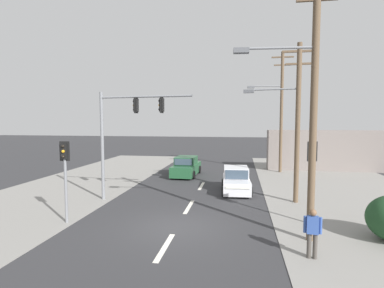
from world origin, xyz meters
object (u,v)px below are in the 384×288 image
at_px(hatchback_crossing_left, 236,181).
at_px(pedestrian_at_kerb, 312,231).
at_px(utility_pole_midground_right, 295,118).
at_px(utility_pole_background_right, 280,109).
at_px(sedan_receding_far, 186,167).
at_px(pedestal_signal_left_kerb, 65,168).
at_px(pedestal_signal_right_kerb, 312,168).
at_px(utility_pole_foreground_right, 310,98).
at_px(traffic_signal_mast, 123,126).

bearing_deg(hatchback_crossing_left, pedestrian_at_kerb, -73.96).
bearing_deg(utility_pole_midground_right, pedestrian_at_kerb, -94.50).
bearing_deg(hatchback_crossing_left, utility_pole_background_right, 65.53).
bearing_deg(sedan_receding_far, utility_pole_background_right, 20.59).
distance_m(pedestal_signal_left_kerb, hatchback_crossing_left, 10.17).
bearing_deg(pedestal_signal_right_kerb, utility_pole_midground_right, 92.61).
height_order(pedestal_signal_left_kerb, hatchback_crossing_left, pedestal_signal_left_kerb).
bearing_deg(utility_pole_background_right, pedestrian_at_kerb, -93.36).
relative_size(utility_pole_midground_right, hatchback_crossing_left, 2.29).
height_order(utility_pole_foreground_right, pedestrian_at_kerb, utility_pole_foreground_right).
xyz_separation_m(utility_pole_midground_right, utility_pole_background_right, (0.43, 9.74, 0.86)).
xyz_separation_m(traffic_signal_mast, pedestrian_at_kerb, (8.61, -5.64, -3.22)).
relative_size(hatchback_crossing_left, pedestrian_at_kerb, 2.28).
height_order(pedestal_signal_right_kerb, pedestal_signal_left_kerb, same).
relative_size(traffic_signal_mast, pedestal_signal_right_kerb, 1.69).
relative_size(utility_pole_background_right, sedan_receding_far, 2.37).
bearing_deg(pedestal_signal_left_kerb, utility_pole_foreground_right, -1.86).
xyz_separation_m(utility_pole_background_right, hatchback_crossing_left, (-3.52, -7.74, -4.77)).
bearing_deg(pedestrian_at_kerb, pedestal_signal_left_kerb, 169.21).
distance_m(utility_pole_background_right, traffic_signal_mast, 14.61).
bearing_deg(pedestrian_at_kerb, sedan_receding_far, 115.66).
bearing_deg(traffic_signal_mast, utility_pole_background_right, 48.83).
relative_size(traffic_signal_mast, sedan_receding_far, 1.40).
bearing_deg(utility_pole_foreground_right, pedestrian_at_kerb, -95.13).
distance_m(pedestal_signal_right_kerb, hatchback_crossing_left, 6.57).
bearing_deg(pedestal_signal_left_kerb, utility_pole_midground_right, 26.04).
bearing_deg(sedan_receding_far, utility_pole_foreground_right, -61.10).
height_order(utility_pole_midground_right, pedestal_signal_left_kerb, utility_pole_midground_right).
xyz_separation_m(utility_pole_foreground_right, utility_pole_midground_right, (0.40, 5.33, -0.63)).
relative_size(pedestal_signal_left_kerb, sedan_receding_far, 0.83).
distance_m(utility_pole_background_right, hatchback_crossing_left, 9.75).
relative_size(utility_pole_background_right, pedestal_signal_left_kerb, 2.87).
height_order(hatchback_crossing_left, pedestrian_at_kerb, pedestrian_at_kerb).
relative_size(sedan_receding_far, pedestrian_at_kerb, 2.64).
bearing_deg(utility_pole_background_right, pedestal_signal_right_kerb, -91.20).
xyz_separation_m(utility_pole_midground_right, pedestal_signal_left_kerb, (-10.25, -5.01, -2.19)).
height_order(pedestal_signal_left_kerb, sedan_receding_far, pedestal_signal_left_kerb).
distance_m(utility_pole_midground_right, pedestal_signal_left_kerb, 11.62).
xyz_separation_m(utility_pole_foreground_right, sedan_receding_far, (-6.74, 12.22, -4.54)).
distance_m(utility_pole_foreground_right, utility_pole_background_right, 15.09).
distance_m(utility_pole_foreground_right, sedan_receding_far, 14.67).
bearing_deg(pedestal_signal_left_kerb, sedan_receding_far, 75.38).
bearing_deg(sedan_receding_far, utility_pole_midground_right, -43.94).
relative_size(traffic_signal_mast, hatchback_crossing_left, 1.61).
distance_m(utility_pole_background_right, sedan_receding_far, 9.40).
height_order(utility_pole_midground_right, pedestrian_at_kerb, utility_pole_midground_right).
distance_m(utility_pole_midground_right, hatchback_crossing_left, 5.36).
xyz_separation_m(traffic_signal_mast, pedestal_signal_right_kerb, (9.30, -2.23, -1.73)).
xyz_separation_m(utility_pole_foreground_right, pedestal_signal_right_kerb, (0.56, 1.88, -2.82)).
bearing_deg(pedestal_signal_left_kerb, pedestrian_at_kerb, -10.79).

